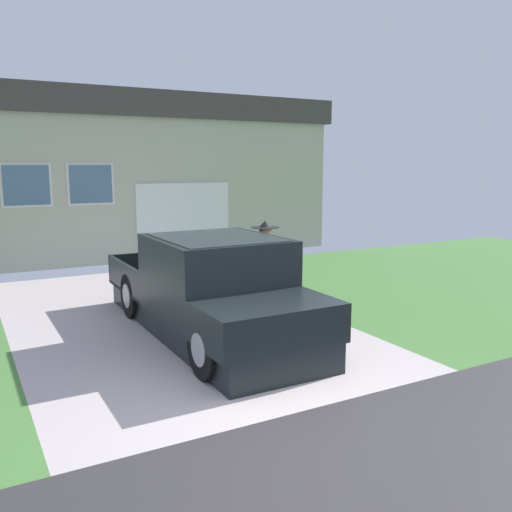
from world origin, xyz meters
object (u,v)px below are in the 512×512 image
(house_with_garage, at_px, (138,174))
(pickup_truck, at_px, (214,292))
(handbag, at_px, (262,314))
(person_with_hat, at_px, (265,261))

(house_with_garage, bearing_deg, pickup_truck, -100.38)
(pickup_truck, relative_size, handbag, 12.96)
(person_with_hat, height_order, house_with_garage, house_with_garage)
(pickup_truck, bearing_deg, house_with_garage, -100.41)
(pickup_truck, height_order, handbag, pickup_truck)
(handbag, height_order, house_with_garage, house_with_garage)
(pickup_truck, xyz_separation_m, house_with_garage, (1.84, 10.05, 1.68))
(person_with_hat, distance_m, handbag, 0.94)
(handbag, distance_m, house_with_garage, 9.90)
(pickup_truck, height_order, house_with_garage, house_with_garage)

